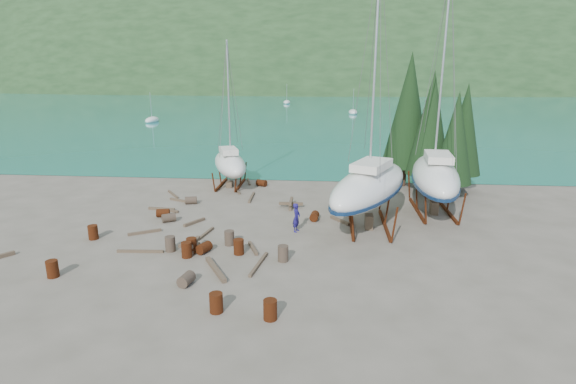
# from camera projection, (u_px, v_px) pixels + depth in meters

# --- Properties ---
(ground) EXTENTS (600.00, 600.00, 0.00)m
(ground) POSITION_uv_depth(u_px,v_px,m) (258.00, 239.00, 27.56)
(ground) COLOR #575044
(ground) RESTS_ON ground
(bay_water) EXTENTS (700.00, 700.00, 0.00)m
(bay_water) POSITION_uv_depth(u_px,v_px,m) (322.00, 83.00, 330.13)
(bay_water) COLOR #16726E
(bay_water) RESTS_ON ground
(far_hill) EXTENTS (800.00, 360.00, 110.00)m
(far_hill) POSITION_uv_depth(u_px,v_px,m) (322.00, 83.00, 334.93)
(far_hill) COLOR #1D341A
(far_hill) RESTS_ON ground
(far_house_left) EXTENTS (6.60, 5.60, 5.60)m
(far_house_left) POSITION_uv_depth(u_px,v_px,m) (193.00, 84.00, 214.26)
(far_house_left) COLOR beige
(far_house_left) RESTS_ON ground
(far_house_center) EXTENTS (6.60, 5.60, 5.60)m
(far_house_center) POSITION_uv_depth(u_px,v_px,m) (276.00, 84.00, 210.95)
(far_house_center) COLOR beige
(far_house_center) RESTS_ON ground
(far_house_right) EXTENTS (6.60, 5.60, 5.60)m
(far_house_right) POSITION_uv_depth(u_px,v_px,m) (384.00, 85.00, 206.80)
(far_house_right) COLOR beige
(far_house_right) RESTS_ON ground
(cypress_near_right) EXTENTS (3.60, 3.60, 10.00)m
(cypress_near_right) POSITION_uv_depth(u_px,v_px,m) (431.00, 123.00, 36.51)
(cypress_near_right) COLOR black
(cypress_near_right) RESTS_ON ground
(cypress_mid_right) EXTENTS (3.06, 3.06, 8.50)m
(cypress_mid_right) POSITION_uv_depth(u_px,v_px,m) (455.00, 138.00, 34.70)
(cypress_mid_right) COLOR black
(cypress_mid_right) RESTS_ON ground
(cypress_back_left) EXTENTS (4.14, 4.14, 11.50)m
(cypress_back_left) POSITION_uv_depth(u_px,v_px,m) (409.00, 110.00, 38.33)
(cypress_back_left) COLOR black
(cypress_back_left) RESTS_ON ground
(cypress_far_right) EXTENTS (3.24, 3.24, 9.00)m
(cypress_far_right) POSITION_uv_depth(u_px,v_px,m) (464.00, 129.00, 37.38)
(cypress_far_right) COLOR black
(cypress_far_right) RESTS_ON ground
(moored_boat_left) EXTENTS (2.00, 5.00, 6.05)m
(moored_boat_left) POSITION_uv_depth(u_px,v_px,m) (152.00, 120.00, 87.58)
(moored_boat_left) COLOR silver
(moored_boat_left) RESTS_ON ground
(moored_boat_mid) EXTENTS (2.00, 5.00, 6.05)m
(moored_boat_mid) POSITION_uv_depth(u_px,v_px,m) (353.00, 112.00, 103.47)
(moored_boat_mid) COLOR silver
(moored_boat_mid) RESTS_ON ground
(moored_boat_far) EXTENTS (2.00, 5.00, 6.05)m
(moored_boat_far) POSITION_uv_depth(u_px,v_px,m) (287.00, 102.00, 133.78)
(moored_boat_far) COLOR silver
(moored_boat_far) RESTS_ON ground
(large_sailboat_near) EXTENTS (7.39, 11.21, 17.14)m
(large_sailboat_near) POSITION_uv_depth(u_px,v_px,m) (370.00, 186.00, 29.13)
(large_sailboat_near) COLOR silver
(large_sailboat_near) RESTS_ON ground
(large_sailboat_far) EXTENTS (4.20, 10.80, 16.65)m
(large_sailboat_far) POSITION_uv_depth(u_px,v_px,m) (435.00, 176.00, 32.08)
(large_sailboat_far) COLOR silver
(large_sailboat_far) RESTS_ON ground
(small_sailboat_shore) EXTENTS (5.11, 8.13, 12.42)m
(small_sailboat_shore) POSITION_uv_depth(u_px,v_px,m) (230.00, 164.00, 39.46)
(small_sailboat_shore) COLOR silver
(small_sailboat_shore) RESTS_ON ground
(worker) EXTENTS (0.61, 0.78, 1.87)m
(worker) POSITION_uv_depth(u_px,v_px,m) (296.00, 218.00, 28.60)
(worker) COLOR navy
(worker) RESTS_ON ground
(drum_0) EXTENTS (0.58, 0.58, 0.88)m
(drum_0) POSITION_uv_depth(u_px,v_px,m) (52.00, 269.00, 22.43)
(drum_0) COLOR #55240E
(drum_0) RESTS_ON ground
(drum_1) EXTENTS (0.74, 0.98, 0.58)m
(drum_1) POSITION_uv_depth(u_px,v_px,m) (186.00, 279.00, 21.64)
(drum_1) COLOR #2D2823
(drum_1) RESTS_ON ground
(drum_2) EXTENTS (0.98, 0.74, 0.58)m
(drum_2) POSITION_uv_depth(u_px,v_px,m) (163.00, 213.00, 31.59)
(drum_2) COLOR #55240E
(drum_2) RESTS_ON ground
(drum_3) EXTENTS (0.58, 0.58, 0.88)m
(drum_3) POSITION_uv_depth(u_px,v_px,m) (216.00, 303.00, 19.17)
(drum_3) COLOR #55240E
(drum_3) RESTS_ON ground
(drum_4) EXTENTS (1.04, 0.90, 0.58)m
(drum_4) POSITION_uv_depth(u_px,v_px,m) (262.00, 183.00, 39.88)
(drum_4) COLOR #55240E
(drum_4) RESTS_ON ground
(drum_5) EXTENTS (0.58, 0.58, 0.88)m
(drum_5) POSITION_uv_depth(u_px,v_px,m) (229.00, 238.00, 26.53)
(drum_5) COLOR #2D2823
(drum_5) RESTS_ON ground
(drum_6) EXTENTS (0.68, 0.94, 0.58)m
(drum_6) POSITION_uv_depth(u_px,v_px,m) (314.00, 216.00, 30.91)
(drum_6) COLOR #55240E
(drum_6) RESTS_ON ground
(drum_7) EXTENTS (0.58, 0.58, 0.88)m
(drum_7) POSITION_uv_depth(u_px,v_px,m) (270.00, 310.00, 18.62)
(drum_7) COLOR #55240E
(drum_7) RESTS_ON ground
(drum_8) EXTENTS (0.58, 0.58, 0.88)m
(drum_8) POSITION_uv_depth(u_px,v_px,m) (93.00, 232.00, 27.43)
(drum_8) COLOR #55240E
(drum_8) RESTS_ON ground
(drum_9) EXTENTS (0.99, 0.77, 0.58)m
(drum_9) POSITION_uv_depth(u_px,v_px,m) (191.00, 200.00, 34.64)
(drum_9) COLOR #2D2823
(drum_9) RESTS_ON ground
(drum_10) EXTENTS (0.58, 0.58, 0.88)m
(drum_10) POSITION_uv_depth(u_px,v_px,m) (192.00, 245.00, 25.39)
(drum_10) COLOR #55240E
(drum_10) RESTS_ON ground
(drum_12) EXTENTS (0.88, 1.04, 0.58)m
(drum_12) POSITION_uv_depth(u_px,v_px,m) (204.00, 248.00, 25.45)
(drum_12) COLOR #55240E
(drum_12) RESTS_ON ground
(drum_13) EXTENTS (0.58, 0.58, 0.88)m
(drum_13) POSITION_uv_depth(u_px,v_px,m) (187.00, 250.00, 24.79)
(drum_13) COLOR #55240E
(drum_13) RESTS_ON ground
(drum_14) EXTENTS (0.58, 0.58, 0.88)m
(drum_14) POSITION_uv_depth(u_px,v_px,m) (239.00, 247.00, 25.20)
(drum_14) COLOR #55240E
(drum_14) RESTS_ON ground
(drum_15) EXTENTS (1.05, 0.96, 0.58)m
(drum_15) POSITION_uv_depth(u_px,v_px,m) (169.00, 218.00, 30.58)
(drum_15) COLOR #2D2823
(drum_15) RESTS_ON ground
(drum_16) EXTENTS (0.58, 0.58, 0.88)m
(drum_16) POSITION_uv_depth(u_px,v_px,m) (170.00, 244.00, 25.62)
(drum_16) COLOR #2D2823
(drum_16) RESTS_ON ground
(drum_17) EXTENTS (0.58, 0.58, 0.88)m
(drum_17) POSITION_uv_depth(u_px,v_px,m) (283.00, 253.00, 24.29)
(drum_17) COLOR #2D2823
(drum_17) RESTS_ON ground
(timber_0) EXTENTS (0.96, 2.13, 0.14)m
(timber_0) POSITION_uv_depth(u_px,v_px,m) (237.00, 190.00, 38.27)
(timber_0) COLOR brown
(timber_0) RESTS_ON ground
(timber_1) EXTENTS (1.33, 1.64, 0.19)m
(timber_1) POSITION_uv_depth(u_px,v_px,m) (340.00, 220.00, 30.61)
(timber_1) COLOR brown
(timber_1) RESTS_ON ground
(timber_2) EXTENTS (2.06, 0.40, 0.19)m
(timber_2) POSITION_uv_depth(u_px,v_px,m) (162.00, 209.00, 33.15)
(timber_2) COLOR brown
(timber_2) RESTS_ON ground
(timber_3) EXTENTS (2.66, 0.30, 0.15)m
(timber_3) POSITION_uv_depth(u_px,v_px,m) (140.00, 251.00, 25.51)
(timber_3) COLOR brown
(timber_3) RESTS_ON ground
(timber_4) EXTENTS (1.62, 0.87, 0.17)m
(timber_4) POSITION_uv_depth(u_px,v_px,m) (169.00, 210.00, 32.88)
(timber_4) COLOR brown
(timber_4) RESTS_ON ground
(timber_5) EXTENTS (0.62, 2.97, 0.16)m
(timber_5) POSITION_uv_depth(u_px,v_px,m) (259.00, 264.00, 23.81)
(timber_5) COLOR brown
(timber_5) RESTS_ON ground
(timber_7) EXTENTS (0.86, 1.79, 0.17)m
(timber_7) POSITION_uv_depth(u_px,v_px,m) (253.00, 248.00, 25.91)
(timber_7) COLOR brown
(timber_7) RESTS_ON ground
(timber_8) EXTENTS (1.11, 1.63, 0.19)m
(timber_8) POSITION_uv_depth(u_px,v_px,m) (194.00, 222.00, 30.29)
(timber_8) COLOR brown
(timber_8) RESTS_ON ground
(timber_9) EXTENTS (0.72, 2.22, 0.15)m
(timber_9) POSITION_uv_depth(u_px,v_px,m) (249.00, 182.00, 41.23)
(timber_9) COLOR brown
(timber_9) RESTS_ON ground
(timber_10) EXTENTS (0.23, 2.73, 0.16)m
(timber_10) POSITION_uv_depth(u_px,v_px,m) (252.00, 197.00, 36.17)
(timber_10) COLOR brown
(timber_10) RESTS_ON ground
(timber_11) EXTENTS (0.54, 2.14, 0.15)m
(timber_11) POSITION_uv_depth(u_px,v_px,m) (206.00, 234.00, 28.24)
(timber_11) COLOR brown
(timber_11) RESTS_ON ground
(timber_12) EXTENTS (1.86, 1.21, 0.17)m
(timber_12) POSITION_uv_depth(u_px,v_px,m) (145.00, 232.00, 28.47)
(timber_12) COLOR brown
(timber_12) RESTS_ON ground
(timber_13) EXTENTS (0.84, 1.01, 0.22)m
(timber_13) POSITION_uv_depth(u_px,v_px,m) (4.00, 255.00, 24.87)
(timber_13) COLOR brown
(timber_13) RESTS_ON ground
(timber_15) EXTENTS (1.56, 2.12, 0.15)m
(timber_15) POSITION_uv_depth(u_px,v_px,m) (173.00, 194.00, 37.09)
(timber_15) COLOR brown
(timber_15) RESTS_ON ground
(timber_16) EXTENTS (1.74, 2.73, 0.23)m
(timber_16) POSITION_uv_depth(u_px,v_px,m) (216.00, 269.00, 23.15)
(timber_16) COLOR brown
(timber_16) RESTS_ON ground
(timber_17) EXTENTS (1.94, 1.04, 0.16)m
(timber_17) POSITION_uv_depth(u_px,v_px,m) (180.00, 200.00, 35.32)
(timber_17) COLOR brown
(timber_17) RESTS_ON ground
(timber_pile_fore) EXTENTS (1.80, 1.80, 0.60)m
(timber_pile_fore) POSITION_uv_depth(u_px,v_px,m) (194.00, 246.00, 25.64)
(timber_pile_fore) COLOR brown
(timber_pile_fore) RESTS_ON ground
(timber_pile_aft) EXTENTS (1.80, 1.80, 0.60)m
(timber_pile_aft) POSITION_uv_depth(u_px,v_px,m) (291.00, 204.00, 33.74)
(timber_pile_aft) COLOR brown
(timber_pile_aft) RESTS_ON ground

